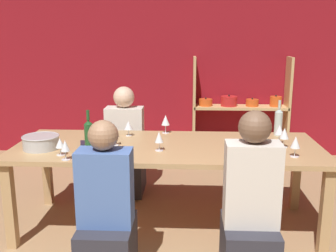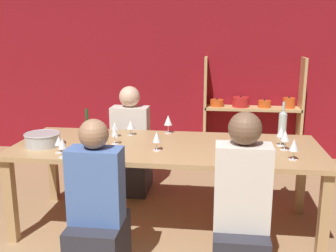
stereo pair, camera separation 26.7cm
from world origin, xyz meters
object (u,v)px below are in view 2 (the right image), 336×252
object	(u,v)px
wine_glass_red_c	(115,131)
wine_glass_red_d	(59,141)
shelf_unit	(249,124)
wine_glass_empty_a	(294,145)
wine_glass_red_e	(281,132)
dining_table	(167,153)
wine_bottle_dark	(283,123)
wine_glass_white_a	(285,136)
wine_glass_white_b	(115,126)
person_near_b	(98,221)
wine_glass_empty_b	(250,139)
cell_phone	(86,141)
wine_glass_red_a	(157,137)
person_near_a	(241,223)
wine_glass_red_b	(131,125)
mixing_bowl	(43,139)
wine_bottle_green	(88,133)
wine_glass_empty_c	(168,120)
person_far_a	(131,153)
wine_glass_white_c	(62,144)

from	to	relation	value
wine_glass_red_c	wine_glass_red_d	bearing A→B (deg)	-141.82
shelf_unit	wine_glass_empty_a	distance (m)	2.43
wine_glass_red_c	wine_glass_red_e	size ratio (longest dim) A/B	0.98
dining_table	wine_bottle_dark	size ratio (longest dim) A/B	7.83
wine_glass_white_a	wine_glass_white_b	distance (m)	1.55
person_near_b	wine_glass_empty_b	bearing A→B (deg)	33.82
wine_glass_red_c	cell_phone	bearing A→B (deg)	169.79
dining_table	wine_glass_red_a	distance (m)	0.26
wine_glass_red_a	wine_glass_empty_b	size ratio (longest dim) A/B	1.10
wine_bottle_dark	wine_glass_empty_b	xyz separation A→B (m)	(-0.34, -0.50, -0.03)
wine_glass_empty_b	wine_glass_red_e	xyz separation A→B (m)	(0.28, 0.21, 0.02)
wine_glass_red_d	person_near_a	world-z (taller)	person_near_a
wine_glass_red_b	wine_glass_red_d	world-z (taller)	wine_glass_red_b
cell_phone	person_near_b	bearing A→B (deg)	-67.04
mixing_bowl	wine_glass_red_e	size ratio (longest dim) A/B	1.80
wine_glass_empty_a	person_near_a	world-z (taller)	person_near_a
wine_bottle_green	mixing_bowl	bearing A→B (deg)	172.47
cell_phone	person_near_a	xyz separation A→B (m)	(1.37, -0.81, -0.31)
shelf_unit	wine_glass_red_b	distance (m)	2.23
wine_bottle_dark	wine_glass_red_c	world-z (taller)	wine_bottle_dark
dining_table	wine_bottle_green	distance (m)	0.71
cell_phone	person_near_a	world-z (taller)	person_near_a
wine_glass_empty_c	wine_glass_red_e	size ratio (longest dim) A/B	1.05
wine_glass_white_a	wine_glass_empty_a	bearing A→B (deg)	-84.76
wine_glass_red_a	person_far_a	distance (m)	1.16
shelf_unit	wine_glass_red_a	xyz separation A→B (m)	(-0.94, -2.28, 0.38)
wine_glass_red_c	wine_glass_red_d	size ratio (longest dim) A/B	1.19
dining_table	wine_glass_empty_b	xyz separation A→B (m)	(0.71, -0.10, 0.18)
wine_glass_red_d	wine_glass_red_a	bearing A→B (deg)	11.84
shelf_unit	wine_glass_red_d	xyz separation A→B (m)	(-1.73, -2.44, 0.37)
wine_glass_red_e	wine_bottle_green	bearing A→B (deg)	-168.88
wine_bottle_dark	wine_glass_red_a	xyz separation A→B (m)	(-1.11, -0.57, -0.02)
shelf_unit	cell_phone	world-z (taller)	shelf_unit
wine_glass_red_b	wine_glass_white_b	bearing A→B (deg)	-147.91
wine_bottle_green	wine_bottle_dark	size ratio (longest dim) A/B	1.02
wine_glass_white_a	person_near_a	world-z (taller)	person_near_a
wine_glass_empty_b	person_near_a	distance (m)	0.81
wine_glass_white_b	person_near_a	distance (m)	1.58
wine_glass_red_a	cell_phone	size ratio (longest dim) A/B	1.02
wine_bottle_green	wine_glass_white_c	bearing A→B (deg)	-118.64
wine_glass_red_d	wine_glass_white_c	xyz separation A→B (m)	(0.08, -0.12, 0.01)
wine_glass_white_a	wine_glass_empty_b	size ratio (longest dim) A/B	1.14
dining_table	wine_bottle_green	xyz separation A→B (m)	(-0.64, -0.22, 0.22)
dining_table	person_near_b	xyz separation A→B (m)	(-0.39, -0.84, -0.26)
wine_glass_red_a	shelf_unit	bearing A→B (deg)	67.56
shelf_unit	wine_glass_empty_b	bearing A→B (deg)	-94.36
wine_bottle_dark	person_near_a	distance (m)	1.34
wine_glass_white_b	wine_glass_red_c	xyz separation A→B (m)	(0.06, -0.25, 0.01)
wine_glass_white_b	wine_glass_red_a	bearing A→B (deg)	-40.24
dining_table	wine_glass_empty_a	xyz separation A→B (m)	(1.03, -0.29, 0.19)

